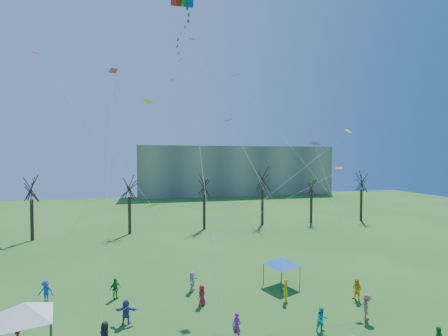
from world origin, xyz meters
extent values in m
cube|color=gray|center=(22.00, 82.00, 7.50)|extent=(60.00, 14.00, 15.00)
cylinder|color=black|center=(-20.48, 34.37, 2.89)|extent=(0.44, 0.44, 5.78)
cylinder|color=black|center=(-7.44, 35.18, 2.82)|extent=(0.44, 0.44, 5.65)
cylinder|color=black|center=(4.11, 35.64, 2.82)|extent=(0.44, 0.44, 5.63)
cylinder|color=black|center=(14.42, 36.62, 3.05)|extent=(0.44, 0.44, 6.10)
cylinder|color=black|center=(23.54, 36.33, 2.48)|extent=(0.44, 0.44, 4.96)
cylinder|color=black|center=(33.40, 35.90, 2.89)|extent=(0.44, 0.44, 5.78)
cube|color=red|center=(-2.19, 11.09, 23.83)|extent=(0.79, 1.09, 0.96)
cube|color=#128B22|center=(-1.72, 11.09, 23.83)|extent=(0.79, 1.09, 0.96)
cube|color=#0F42BC|center=(-1.25, 11.09, 23.83)|extent=(0.79, 1.09, 0.96)
cylinder|color=white|center=(-1.40, 4.56, 12.66)|extent=(0.02, 0.02, 24.78)
cylinder|color=#3F3F44|center=(-13.20, 7.32, 1.10)|extent=(0.09, 0.09, 2.20)
cylinder|color=#3F3F44|center=(-10.57, 8.03, 1.10)|extent=(0.09, 0.09, 2.20)
pyramid|color=white|center=(-11.53, 6.36, 2.67)|extent=(4.04, 4.04, 0.94)
cylinder|color=#3F3F44|center=(6.63, 10.71, 0.93)|extent=(0.08, 0.08, 1.87)
cylinder|color=#3F3F44|center=(8.79, 11.53, 0.93)|extent=(0.08, 0.08, 1.87)
cylinder|color=#3F3F44|center=(5.81, 12.87, 0.93)|extent=(0.08, 0.08, 1.87)
cylinder|color=#3F3F44|center=(7.97, 13.69, 0.93)|extent=(0.08, 0.08, 1.87)
pyramid|color=blue|center=(7.30, 12.20, 2.27)|extent=(3.33, 3.33, 0.80)
imported|color=black|center=(-7.00, 5.87, 0.84)|extent=(0.91, 0.98, 1.68)
imported|color=#922486|center=(1.09, 5.05, 0.85)|extent=(0.71, 0.73, 1.70)
imported|color=#0CB2B3|center=(6.85, 4.55, 0.83)|extent=(0.82, 0.64, 1.66)
imported|color=#9D6556|center=(10.82, 5.22, 0.93)|extent=(1.29, 1.36, 1.85)
imported|color=#C54156|center=(-12.44, 7.83, 0.81)|extent=(0.48, 0.98, 1.63)
imported|color=#444994|center=(-5.98, 8.60, 0.86)|extent=(1.65, 0.79, 1.71)
imported|color=#B7162C|center=(-0.36, 10.09, 0.80)|extent=(0.91, 0.92, 1.60)
imported|color=yellow|center=(6.29, 9.12, 0.92)|extent=(0.76, 0.80, 1.84)
imported|color=#EFAA19|center=(12.07, 8.00, 0.87)|extent=(0.94, 1.03, 1.74)
imported|color=blue|center=(-12.50, 13.37, 0.90)|extent=(1.26, 0.86, 1.79)
imported|color=#1E8B27|center=(-7.15, 12.79, 0.85)|extent=(1.03, 0.94, 1.69)
imported|color=silver|center=(-0.76, 12.88, 0.84)|extent=(1.16, 1.62, 1.69)
cube|color=#F7295C|center=(-7.28, 14.49, 19.07)|extent=(0.82, 0.93, 0.22)
cylinder|color=white|center=(-6.89, 7.26, 10.18)|extent=(0.01, 0.01, 22.61)
cube|color=#D5F019|center=(-4.08, 3.90, 8.99)|extent=(0.91, 0.93, 0.29)
cylinder|color=white|center=(-2.33, 2.94, 5.14)|extent=(0.01, 0.01, 8.31)
cube|color=#19C09E|center=(2.17, 11.74, 14.78)|extent=(0.66, 0.53, 0.24)
cylinder|color=white|center=(4.49, 6.54, 8.04)|extent=(0.01, 0.01, 17.35)
cube|color=blue|center=(4.56, 18.43, 20.40)|extent=(0.88, 0.81, 0.32)
cylinder|color=white|center=(8.42, 9.62, 10.85)|extent=(0.01, 0.01, 26.84)
cube|color=red|center=(9.08, 6.18, 10.86)|extent=(0.81, 0.84, 0.17)
cylinder|color=white|center=(-1.25, 5.46, 6.08)|extent=(0.01, 0.01, 22.65)
cube|color=#B1E134|center=(14.59, 13.10, 14.22)|extent=(0.56, 0.62, 0.39)
cylinder|color=white|center=(3.80, 9.48, 7.76)|extent=(0.01, 0.01, 25.98)
cube|color=#C036B3|center=(-14.17, 17.19, 21.05)|extent=(0.62, 0.67, 0.38)
cylinder|color=white|center=(-6.54, 11.12, 11.17)|extent=(0.01, 0.01, 27.47)
cube|color=orange|center=(0.15, 19.38, 24.14)|extent=(0.84, 0.82, 0.21)
cylinder|color=white|center=(3.50, 11.96, 12.72)|extent=(0.01, 0.01, 27.72)
cube|color=#CF227B|center=(7.45, 6.73, 12.66)|extent=(0.88, 0.83, 0.16)
cylinder|color=white|center=(9.14, 5.98, 6.98)|extent=(0.01, 0.01, 11.57)
cube|color=yellow|center=(-4.38, 10.78, 15.93)|extent=(0.76, 0.81, 0.22)
cylinder|color=white|center=(-8.41, 9.30, 8.62)|extent=(0.01, 0.01, 16.62)
camera|label=1|loc=(-4.17, -13.85, 11.68)|focal=25.00mm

